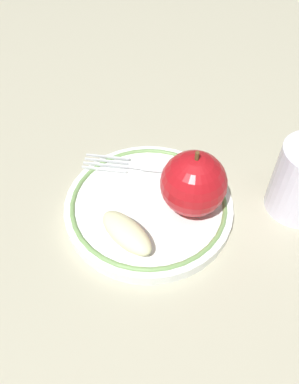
{
  "coord_description": "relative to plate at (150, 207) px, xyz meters",
  "views": [
    {
      "loc": [
        0.13,
        0.27,
        0.38
      ],
      "look_at": [
        0.01,
        0.0,
        0.04
      ],
      "focal_mm": 35.0,
      "sensor_mm": 36.0,
      "label": 1
    }
  ],
  "objects": [
    {
      "name": "ground_plane",
      "position": [
        -0.01,
        -0.0,
        -0.01
      ],
      "size": [
        2.0,
        2.0,
        0.0
      ],
      "primitive_type": "plane",
      "color": "#ABA58C"
    },
    {
      "name": "plate",
      "position": [
        0.0,
        0.0,
        0.0
      ],
      "size": [
        0.21,
        0.21,
        0.02
      ],
      "color": "white",
      "rests_on": "ground_plane"
    },
    {
      "name": "apple_red_whole",
      "position": [
        -0.05,
        0.02,
        0.05
      ],
      "size": [
        0.08,
        0.08,
        0.09
      ],
      "color": "#AE1219",
      "rests_on": "plate"
    },
    {
      "name": "apple_slice_front",
      "position": [
        0.05,
        0.04,
        0.02
      ],
      "size": [
        0.06,
        0.08,
        0.02
      ],
      "primitive_type": "ellipsoid",
      "rotation": [
        0.0,
        0.0,
        1.9
      ],
      "color": "beige",
      "rests_on": "plate"
    },
    {
      "name": "fork",
      "position": [
        -0.03,
        -0.05,
        0.01
      ],
      "size": [
        0.16,
        0.11,
        0.0
      ],
      "rotation": [
        0.0,
        0.0,
        5.72
      ],
      "color": "silver",
      "rests_on": "plate"
    }
  ]
}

